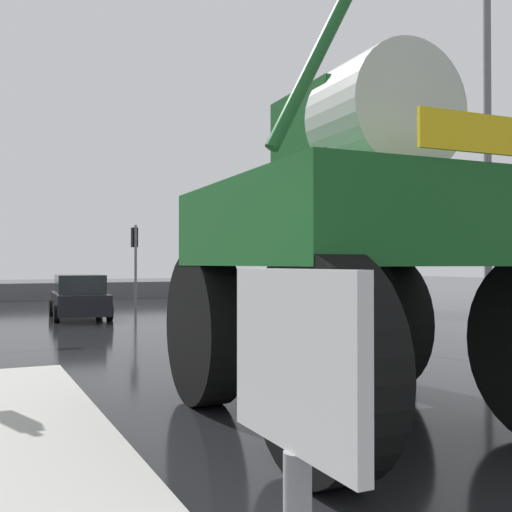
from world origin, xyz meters
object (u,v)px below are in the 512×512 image
sedan_ahead (80,298)px  traffic_signal_near_right (408,233)px  lane_arrow_sign (295,493)px  traffic_signal_far_right (135,248)px  oversize_sprayer (358,244)px  traffic_signal_far_left (197,248)px  streetlight_near_right (493,136)px  bare_tree_right (345,202)px

sedan_ahead → traffic_signal_near_right: traffic_signal_near_right is taller
lane_arrow_sign → traffic_signal_far_right: (5.65, 24.46, 1.25)m
oversize_sprayer → traffic_signal_near_right: 6.01m
traffic_signal_far_left → streetlight_near_right: 15.43m
traffic_signal_near_right → bare_tree_right: 13.08m
oversize_sprayer → bare_tree_right: 18.90m
traffic_signal_far_left → bare_tree_right: bare_tree_right is taller
streetlight_near_right → oversize_sprayer: bearing=-147.1°
bare_tree_right → streetlight_near_right: bearing=-106.0°
traffic_signal_far_left → streetlight_near_right: size_ratio=0.40×
lane_arrow_sign → traffic_signal_far_left: (8.45, 24.46, 1.26)m
sedan_ahead → traffic_signal_far_left: bearing=-52.7°
sedan_ahead → traffic_signal_near_right: bearing=-153.2°
oversize_sprayer → traffic_signal_far_right: 19.75m
oversize_sprayer → traffic_signal_far_left: oversize_sprayer is taller
sedan_ahead → streetlight_near_right: size_ratio=0.47×
lane_arrow_sign → streetlight_near_right: (10.52, 9.35, 3.59)m
lane_arrow_sign → bare_tree_right: size_ratio=0.27×
lane_arrow_sign → traffic_signal_far_right: traffic_signal_far_right is taller
traffic_signal_near_right → bare_tree_right: bearing=62.4°
traffic_signal_far_left → traffic_signal_far_right: (-2.80, 0.00, -0.01)m
traffic_signal_near_right → traffic_signal_far_right: size_ratio=0.99×
traffic_signal_far_right → traffic_signal_far_left: bearing=-0.0°
oversize_sprayer → streetlight_near_right: bearing=-55.3°
streetlight_near_right → bare_tree_right: streetlight_near_right is taller
streetlight_near_right → traffic_signal_far_left: bearing=97.8°
traffic_signal_far_left → streetlight_near_right: bearing=-82.2°
traffic_signal_near_right → traffic_signal_far_left: 15.39m
traffic_signal_near_right → streetlight_near_right: bearing=5.5°
sedan_ahead → traffic_signal_far_right: 5.15m
traffic_signal_near_right → streetlight_near_right: streetlight_near_right is taller
sedan_ahead → streetlight_near_right: (7.77, -11.30, 4.23)m
oversize_sprayer → traffic_signal_far_right: bearing=-4.4°
lane_arrow_sign → oversize_sprayer: oversize_sprayer is taller
lane_arrow_sign → traffic_signal_far_left: 25.91m
bare_tree_right → traffic_signal_far_right: bearing=154.2°
oversize_sprayer → traffic_signal_far_right: (2.12, 19.63, 0.46)m
oversize_sprayer → sedan_ahead: size_ratio=1.28×
traffic_signal_far_right → sedan_ahead: bearing=-127.2°
traffic_signal_far_left → bare_tree_right: (5.29, -3.92, 1.96)m
lane_arrow_sign → streetlight_near_right: streetlight_near_right is taller
oversize_sprayer → sedan_ahead: (-0.77, 15.81, -1.43)m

